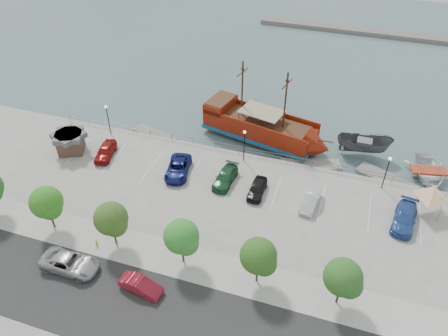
% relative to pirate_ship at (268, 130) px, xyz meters
% --- Properties ---
extents(ground, '(160.00, 160.00, 0.00)m').
position_rel_pirate_ship_xyz_m(ground, '(-1.50, -12.59, -1.82)').
color(ground, '#456565').
extents(street, '(100.00, 8.00, 0.04)m').
position_rel_pirate_ship_xyz_m(street, '(-1.50, -28.59, -0.81)').
color(street, '#282828').
rests_on(street, land_slab).
extents(sidewalk, '(100.00, 4.00, 0.05)m').
position_rel_pirate_ship_xyz_m(sidewalk, '(-1.50, -22.59, -0.81)').
color(sidewalk, '#B6B5AF').
rests_on(sidewalk, land_slab).
extents(seawall_railing, '(50.00, 0.06, 1.00)m').
position_rel_pirate_ship_xyz_m(seawall_railing, '(-1.50, -4.79, -0.29)').
color(seawall_railing, '#5B5D60').
rests_on(seawall_railing, land_slab).
extents(far_shore, '(40.00, 3.00, 0.80)m').
position_rel_pirate_ship_xyz_m(far_shore, '(8.50, 42.41, -1.42)').
color(far_shore, slate).
rests_on(far_shore, ground).
extents(pirate_ship, '(17.55, 8.29, 10.87)m').
position_rel_pirate_ship_xyz_m(pirate_ship, '(0.00, 0.00, 0.00)').
color(pirate_ship, maroon).
rests_on(pirate_ship, ground).
extents(patrol_boat, '(6.98, 3.26, 2.61)m').
position_rel_pirate_ship_xyz_m(patrol_boat, '(11.97, 0.97, -0.52)').
color(patrol_boat, '#46484C').
rests_on(patrol_boat, ground).
extents(speedboat, '(5.95, 7.43, 1.37)m').
position_rel_pirate_ship_xyz_m(speedboat, '(19.57, -1.26, -1.13)').
color(speedboat, white).
rests_on(speedboat, ground).
extents(dock_west, '(6.76, 3.68, 0.37)m').
position_rel_pirate_ship_xyz_m(dock_west, '(-14.60, -3.39, -1.63)').
color(dock_west, gray).
rests_on(dock_west, ground).
extents(dock_mid, '(7.52, 4.12, 0.41)m').
position_rel_pirate_ship_xyz_m(dock_mid, '(6.21, -3.39, -1.61)').
color(dock_mid, gray).
rests_on(dock_mid, ground).
extents(dock_east, '(7.79, 5.05, 0.43)m').
position_rel_pirate_ship_xyz_m(dock_east, '(15.36, -3.39, -1.60)').
color(dock_east, gray).
rests_on(dock_east, ground).
extents(shed, '(4.21, 4.21, 2.62)m').
position_rel_pirate_ship_xyz_m(shed, '(-22.18, -10.85, 0.57)').
color(shed, brown).
rests_on(shed, land_slab).
extents(canopy_tent, '(4.57, 4.57, 3.22)m').
position_rel_pirate_ship_xyz_m(canopy_tent, '(19.10, -8.43, 1.98)').
color(canopy_tent, slate).
rests_on(canopy_tent, land_slab).
extents(street_van, '(5.45, 2.52, 1.51)m').
position_rel_pirate_ship_xyz_m(street_van, '(-11.94, -26.56, -0.06)').
color(street_van, '#A7A7A7').
rests_on(street_van, street).
extents(street_sedan, '(4.08, 1.88, 1.30)m').
position_rel_pirate_ship_xyz_m(street_sedan, '(-4.77, -26.68, -0.17)').
color(street_sedan, maroon).
rests_on(street_sedan, street).
extents(fire_hydrant, '(0.23, 0.23, 0.66)m').
position_rel_pirate_ship_xyz_m(fire_hydrant, '(-11.16, -23.39, -0.46)').
color(fire_hydrant, gold).
rests_on(fire_hydrant, sidewalk).
extents(lamp_post_left, '(0.36, 0.36, 4.28)m').
position_rel_pirate_ship_xyz_m(lamp_post_left, '(-19.50, -6.09, 2.12)').
color(lamp_post_left, black).
rests_on(lamp_post_left, land_slab).
extents(lamp_post_mid, '(0.36, 0.36, 4.28)m').
position_rel_pirate_ship_xyz_m(lamp_post_mid, '(-1.50, -6.09, 2.12)').
color(lamp_post_mid, black).
rests_on(lamp_post_mid, land_slab).
extents(lamp_post_right, '(0.36, 0.36, 4.28)m').
position_rel_pirate_ship_xyz_m(lamp_post_right, '(14.50, -6.09, 2.12)').
color(lamp_post_right, black).
rests_on(lamp_post_right, land_slab).
extents(tree_b, '(3.30, 3.20, 5.00)m').
position_rel_pirate_ship_xyz_m(tree_b, '(-16.36, -22.66, 2.48)').
color(tree_b, '#473321').
rests_on(tree_b, sidewalk).
extents(tree_c, '(3.30, 3.20, 5.00)m').
position_rel_pirate_ship_xyz_m(tree_c, '(-9.36, -22.66, 2.48)').
color(tree_c, '#473321').
rests_on(tree_c, sidewalk).
extents(tree_d, '(3.30, 3.20, 5.00)m').
position_rel_pirate_ship_xyz_m(tree_d, '(-2.36, -22.66, 2.48)').
color(tree_d, '#473321').
rests_on(tree_d, sidewalk).
extents(tree_e, '(3.30, 3.20, 5.00)m').
position_rel_pirate_ship_xyz_m(tree_e, '(4.64, -22.66, 2.48)').
color(tree_e, '#473321').
rests_on(tree_e, sidewalk).
extents(tree_f, '(3.30, 3.20, 5.00)m').
position_rel_pirate_ship_xyz_m(tree_f, '(11.64, -22.66, 2.48)').
color(tree_f, '#473321').
rests_on(tree_f, sidewalk).
extents(parked_car_a, '(2.62, 4.70, 1.51)m').
position_rel_pirate_ship_xyz_m(parked_car_a, '(-17.63, -10.50, -0.06)').
color(parked_car_a, maroon).
rests_on(parked_car_a, land_slab).
extents(parked_car_c, '(3.44, 5.67, 1.47)m').
position_rel_pirate_ship_xyz_m(parked_car_c, '(-8.02, -10.76, -0.09)').
color(parked_car_c, navy).
rests_on(parked_car_c, land_slab).
extents(parked_car_d, '(2.14, 4.77, 1.36)m').
position_rel_pirate_ship_xyz_m(parked_car_d, '(-2.34, -10.59, -0.14)').
color(parked_car_d, '#1F552F').
rests_on(parked_car_d, land_slab).
extents(parked_car_e, '(1.65, 4.02, 1.36)m').
position_rel_pirate_ship_xyz_m(parked_car_e, '(1.54, -11.31, -0.14)').
color(parked_car_e, black).
rests_on(parked_car_e, land_slab).
extents(parked_car_f, '(1.89, 4.30, 1.37)m').
position_rel_pirate_ship_xyz_m(parked_car_f, '(7.35, -11.32, -0.13)').
color(parked_car_f, white).
rests_on(parked_car_f, land_slab).
extents(parked_car_h, '(2.87, 5.47, 1.51)m').
position_rel_pirate_ship_xyz_m(parked_car_h, '(16.80, -11.08, -0.06)').
color(parked_car_h, '#2F559E').
rests_on(parked_car_h, land_slab).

